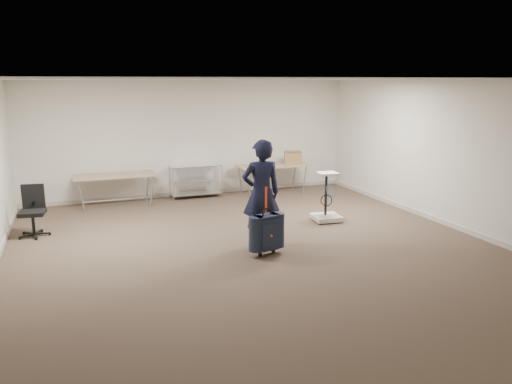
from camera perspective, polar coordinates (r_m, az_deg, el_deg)
name	(u,v)px	position (r m, az deg, el deg)	size (l,w,h in m)	color
ground	(257,251)	(8.38, 0.15, -6.74)	(9.00, 9.00, 0.00)	#4E3B2F
room_shell	(232,226)	(9.61, -2.78, -3.90)	(8.00, 9.00, 9.00)	silver
folding_table_left	(115,177)	(11.57, -15.78, 1.68)	(1.80, 0.75, 0.73)	#907458
folding_table_right	(272,167)	(12.46, 1.89, 2.90)	(1.80, 0.75, 0.73)	#907458
wire_shelf	(196,179)	(12.16, -6.88, 1.43)	(1.22, 0.47, 0.80)	silver
person	(261,193)	(8.42, 0.60, -0.15)	(0.67, 0.44, 1.84)	black
suitcase	(267,232)	(8.08, 1.23, -4.62)	(0.45, 0.32, 1.13)	#161A32
office_chair	(34,221)	(9.97, -24.08, -3.01)	(0.56, 0.56, 0.93)	black
equipment_cart	(327,208)	(10.18, 8.07, -1.83)	(0.59, 0.59, 0.99)	beige
cardboard_box	(293,157)	(12.63, 4.23, 3.96)	(0.42, 0.31, 0.31)	#A4834C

